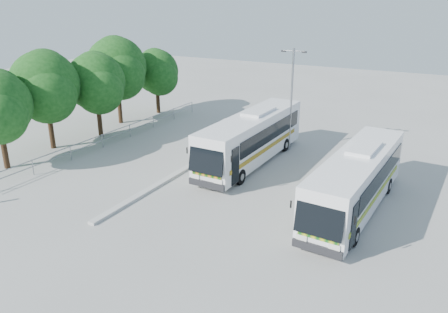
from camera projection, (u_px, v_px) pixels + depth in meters
The scene contains 10 objects.
ground at pixel (198, 189), 24.78m from camera, with size 100.00×100.00×0.00m, color #A2A29D.
kerb_divider at pixel (184, 170), 27.45m from camera, with size 0.40×16.00×0.15m, color #B2B2AD.
railing at pixel (112, 134), 32.35m from camera, with size 0.06×22.00×1.00m.
tree_far_b at pixel (46, 85), 30.09m from camera, with size 5.33×5.03×6.96m.
tree_far_c at pixel (96, 82), 33.01m from camera, with size 4.97×4.69×6.49m.
tree_far_d at pixel (117, 67), 36.41m from camera, with size 5.62×5.30×7.33m.
tree_far_e at pixel (157, 72), 40.13m from camera, with size 4.54×4.28×5.92m.
coach_main at pixel (252, 137), 28.33m from camera, with size 2.59×11.43×3.16m.
coach_adjacent at pixel (356, 180), 21.85m from camera, with size 2.81×10.93×3.00m.
lamppost at pixel (292, 95), 30.08m from camera, with size 1.74×0.28×7.10m.
Camera 1 is at (12.19, -19.16, 10.22)m, focal length 35.00 mm.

